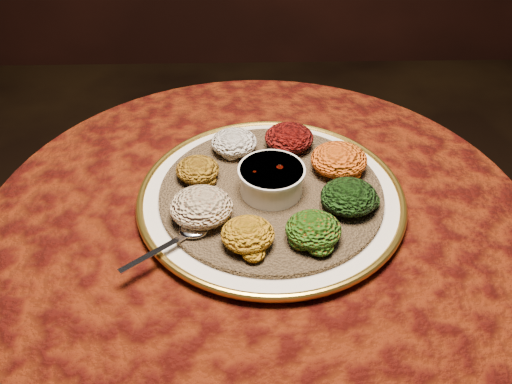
{
  "coord_description": "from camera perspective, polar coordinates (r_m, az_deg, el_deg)",
  "views": [
    {
      "loc": [
        -0.02,
        -0.72,
        1.4
      ],
      "look_at": [
        -0.0,
        0.04,
        0.76
      ],
      "focal_mm": 40.0,
      "sensor_mm": 36.0,
      "label": 1
    }
  ],
  "objects": [
    {
      "name": "table",
      "position": [
        1.11,
        0.28,
        -9.37
      ],
      "size": [
        0.96,
        0.96,
        0.73
      ],
      "color": "black",
      "rests_on": "ground"
    },
    {
      "name": "platter",
      "position": [
        1.0,
        1.51,
        -0.57
      ],
      "size": [
        0.47,
        0.47,
        0.02
      ],
      "rotation": [
        0.0,
        0.0,
        -0.04
      ],
      "color": "silver",
      "rests_on": "table"
    },
    {
      "name": "injera",
      "position": [
        0.99,
        1.52,
        -0.1
      ],
      "size": [
        0.46,
        0.46,
        0.01
      ],
      "primitive_type": "cylinder",
      "rotation": [
        0.0,
        0.0,
        0.19
      ],
      "color": "brown",
      "rests_on": "platter"
    },
    {
      "name": "stew_bowl",
      "position": [
        0.97,
        1.56,
        1.38
      ],
      "size": [
        0.12,
        0.12,
        0.05
      ],
      "color": "silver",
      "rests_on": "injera"
    },
    {
      "name": "spoon",
      "position": [
        0.91,
        -6.84,
        -4.19
      ],
      "size": [
        0.13,
        0.11,
        0.01
      ],
      "rotation": [
        0.0,
        0.0,
        -2.46
      ],
      "color": "silver",
      "rests_on": "injera"
    },
    {
      "name": "portion_ayib",
      "position": [
        1.07,
        -2.21,
        4.98
      ],
      "size": [
        0.09,
        0.08,
        0.04
      ],
      "primitive_type": "ellipsoid",
      "color": "white",
      "rests_on": "injera"
    },
    {
      "name": "portion_kitfo",
      "position": [
        1.08,
        3.33,
        5.44
      ],
      "size": [
        0.09,
        0.09,
        0.04
      ],
      "primitive_type": "ellipsoid",
      "color": "black",
      "rests_on": "injera"
    },
    {
      "name": "portion_tikil",
      "position": [
        1.03,
        8.29,
        3.21
      ],
      "size": [
        0.1,
        0.1,
        0.05
      ],
      "primitive_type": "ellipsoid",
      "color": "#A95F0E",
      "rests_on": "injera"
    },
    {
      "name": "portion_gomen",
      "position": [
        0.96,
        9.3,
        -0.48
      ],
      "size": [
        0.1,
        0.09,
        0.05
      ],
      "primitive_type": "ellipsoid",
      "color": "black",
      "rests_on": "injera"
    },
    {
      "name": "portion_mixveg",
      "position": [
        0.89,
        5.76,
        -3.75
      ],
      "size": [
        0.09,
        0.08,
        0.04
      ],
      "primitive_type": "ellipsoid",
      "color": "#AE2F0B",
      "rests_on": "injera"
    },
    {
      "name": "portion_kik",
      "position": [
        0.88,
        -0.83,
        -4.26
      ],
      "size": [
        0.08,
        0.08,
        0.04
      ],
      "primitive_type": "ellipsoid",
      "color": "#BD7610",
      "rests_on": "injera"
    },
    {
      "name": "portion_timatim",
      "position": [
        0.93,
        -5.49,
        -1.5
      ],
      "size": [
        0.1,
        0.1,
        0.05
      ],
      "primitive_type": "ellipsoid",
      "color": "maroon",
      "rests_on": "injera"
    },
    {
      "name": "portion_shiro",
      "position": [
        1.01,
        -5.87,
        2.25
      ],
      "size": [
        0.08,
        0.07,
        0.04
      ],
      "primitive_type": "ellipsoid",
      "color": "#8D6011",
      "rests_on": "injera"
    }
  ]
}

